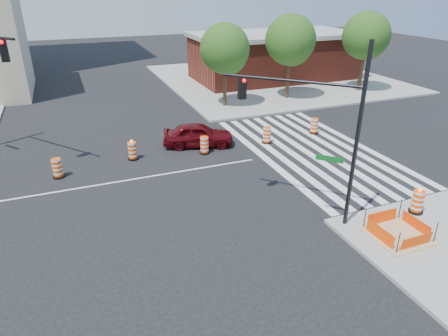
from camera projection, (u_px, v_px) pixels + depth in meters
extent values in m
plane|color=black|center=(127.00, 180.00, 20.22)|extent=(120.00, 120.00, 0.00)
cube|color=gray|center=(274.00, 78.00, 41.37)|extent=(22.00, 22.00, 0.15)
cube|color=silver|center=(265.00, 158.00, 22.83)|extent=(0.45, 13.50, 0.01)
cube|color=silver|center=(279.00, 155.00, 23.13)|extent=(0.45, 13.50, 0.01)
cube|color=silver|center=(292.00, 153.00, 23.43)|extent=(0.45, 13.50, 0.01)
cube|color=silver|center=(305.00, 151.00, 23.73)|extent=(0.45, 13.50, 0.01)
cube|color=silver|center=(318.00, 149.00, 24.03)|extent=(0.45, 13.50, 0.01)
cube|color=silver|center=(331.00, 147.00, 24.34)|extent=(0.45, 13.50, 0.01)
cube|color=silver|center=(343.00, 145.00, 24.64)|extent=(0.45, 13.50, 0.01)
cube|color=silver|center=(355.00, 143.00, 24.94)|extent=(0.45, 13.50, 0.01)
cube|color=silver|center=(127.00, 180.00, 20.21)|extent=(14.00, 0.12, 0.01)
cube|color=tan|center=(397.00, 234.00, 15.58)|extent=(2.20, 2.20, 0.05)
cube|color=#FF4305|center=(416.00, 242.00, 14.72)|extent=(1.44, 0.02, 0.55)
cube|color=#FF4305|center=(382.00, 217.00, 16.23)|extent=(1.44, 0.02, 0.55)
cube|color=#FF4305|center=(380.00, 234.00, 15.17)|extent=(0.02, 1.44, 0.55)
cube|color=#FF4305|center=(416.00, 224.00, 15.78)|extent=(0.02, 1.44, 0.55)
cylinder|color=black|center=(398.00, 243.00, 14.34)|extent=(0.04, 0.04, 0.90)
cylinder|color=black|center=(436.00, 233.00, 14.94)|extent=(0.04, 0.04, 0.90)
cylinder|color=black|center=(365.00, 218.00, 15.86)|extent=(0.04, 0.04, 0.90)
cylinder|color=black|center=(400.00, 210.00, 16.46)|extent=(0.04, 0.04, 0.90)
cube|color=maroon|center=(275.00, 58.00, 40.52)|extent=(16.00, 8.00, 4.20)
cube|color=gray|center=(276.00, 35.00, 39.54)|extent=(16.50, 8.50, 0.40)
imported|color=#4F060C|center=(198.00, 135.00, 24.20)|extent=(4.53, 2.85, 1.44)
cylinder|color=black|center=(357.00, 140.00, 14.84)|extent=(0.16, 0.16, 7.24)
cylinder|color=black|center=(289.00, 81.00, 14.98)|extent=(3.89, 3.94, 0.11)
cube|color=black|center=(242.00, 88.00, 15.86)|extent=(0.29, 0.25, 0.91)
sphere|color=#FF0C0C|center=(244.00, 81.00, 15.58)|extent=(0.16, 0.16, 0.16)
cube|color=#0C591E|center=(330.00, 159.00, 15.55)|extent=(0.79, 0.80, 0.23)
cube|color=black|center=(4.00, 50.00, 18.44)|extent=(0.34, 0.30, 1.07)
sphere|color=#FF0C0C|center=(1.00, 42.00, 18.13)|extent=(0.19, 0.19, 0.19)
cylinder|color=black|center=(415.00, 211.00, 17.11)|extent=(0.60, 0.60, 0.10)
cylinder|color=#F84B05|center=(418.00, 201.00, 16.89)|extent=(0.48, 0.48, 0.95)
sphere|color=#FF990C|center=(421.00, 190.00, 16.66)|extent=(0.16, 0.16, 0.16)
cylinder|color=#382314|center=(225.00, 82.00, 31.24)|extent=(0.29, 0.29, 4.05)
sphere|color=#234914|center=(225.00, 49.00, 30.17)|extent=(3.80, 3.80, 3.80)
sphere|color=#234914|center=(229.00, 56.00, 30.83)|extent=(2.79, 2.79, 2.79)
sphere|color=#234914|center=(221.00, 54.00, 30.06)|extent=(2.53, 2.53, 2.53)
cylinder|color=#382314|center=(288.00, 74.00, 33.30)|extent=(0.30, 0.30, 4.36)
sphere|color=#234914|center=(290.00, 40.00, 32.15)|extent=(4.09, 4.09, 4.09)
sphere|color=#234914|center=(293.00, 48.00, 32.83)|extent=(3.00, 3.00, 3.00)
sphere|color=#234914|center=(287.00, 46.00, 32.03)|extent=(2.72, 2.72, 2.72)
cylinder|color=#382314|center=(362.00, 67.00, 35.73)|extent=(0.34, 0.34, 4.37)
sphere|color=#234914|center=(366.00, 36.00, 34.57)|extent=(4.10, 4.10, 4.10)
sphere|color=#234914|center=(367.00, 43.00, 35.31)|extent=(3.01, 3.01, 3.01)
sphere|color=#234914|center=(363.00, 41.00, 34.42)|extent=(2.73, 2.73, 2.73)
cylinder|color=black|center=(59.00, 176.00, 20.52)|extent=(0.60, 0.60, 0.10)
cylinder|color=#F84B05|center=(57.00, 168.00, 20.31)|extent=(0.48, 0.48, 0.95)
cylinder|color=black|center=(133.00, 158.00, 22.61)|extent=(0.60, 0.60, 0.10)
cylinder|color=#F84B05|center=(132.00, 150.00, 22.40)|extent=(0.48, 0.48, 0.95)
sphere|color=#FF990C|center=(131.00, 141.00, 22.17)|extent=(0.16, 0.16, 0.16)
cylinder|color=black|center=(205.00, 153.00, 23.39)|extent=(0.60, 0.60, 0.10)
cylinder|color=#F84B05|center=(204.00, 145.00, 23.18)|extent=(0.48, 0.48, 0.95)
cylinder|color=black|center=(267.00, 142.00, 24.90)|extent=(0.60, 0.60, 0.10)
cylinder|color=#F84B05|center=(267.00, 135.00, 24.69)|extent=(0.48, 0.48, 0.95)
cylinder|color=black|center=(314.00, 133.00, 26.49)|extent=(0.60, 0.60, 0.10)
cylinder|color=#F84B05|center=(314.00, 125.00, 26.28)|extent=(0.48, 0.48, 0.95)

